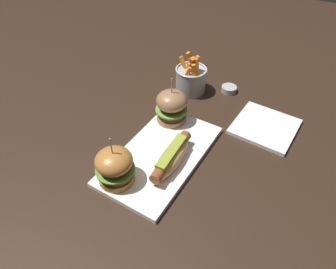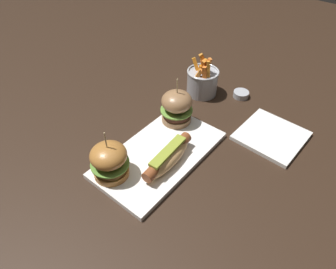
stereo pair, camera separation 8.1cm
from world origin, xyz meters
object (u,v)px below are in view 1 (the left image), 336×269
object	(u,v)px
hot_dog	(171,157)
side_plate	(265,127)
slider_right	(172,106)
fries_bucket	(191,79)
sauce_ramekin	(229,89)
slider_left	(115,166)
platter_main	(161,155)

from	to	relation	value
hot_dog	side_plate	xyz separation A→B (m)	(0.28, -0.16, -0.03)
slider_right	fries_bucket	world-z (taller)	slider_right
slider_right	hot_dog	bearing A→B (deg)	-149.10
sauce_ramekin	fries_bucket	bearing A→B (deg)	119.17
hot_dog	slider_left	bearing A→B (deg)	142.92
platter_main	fries_bucket	world-z (taller)	fries_bucket
slider_left	sauce_ramekin	xyz separation A→B (m)	(0.52, -0.08, -0.05)
slider_left	side_plate	distance (m)	0.47
fries_bucket	side_plate	world-z (taller)	fries_bucket
hot_dog	side_plate	bearing A→B (deg)	-30.07
fries_bucket	slider_right	bearing A→B (deg)	-169.65
platter_main	slider_left	size ratio (longest dim) A/B	2.61
platter_main	hot_dog	size ratio (longest dim) A/B	2.00
fries_bucket	platter_main	bearing A→B (deg)	-165.56
platter_main	sauce_ramekin	world-z (taller)	sauce_ramekin
platter_main	sauce_ramekin	distance (m)	0.39
hot_dog	sauce_ramekin	world-z (taller)	hot_dog
slider_right	side_plate	xyz separation A→B (m)	(0.13, -0.25, -0.06)
sauce_ramekin	side_plate	size ratio (longest dim) A/B	0.30
hot_dog	slider_right	size ratio (longest dim) A/B	1.25
hot_dog	fries_bucket	xyz separation A→B (m)	(0.34, 0.12, 0.01)
slider_left	fries_bucket	world-z (taller)	slider_left
sauce_ramekin	side_plate	xyz separation A→B (m)	(-0.12, -0.17, -0.00)
platter_main	slider_right	bearing A→B (deg)	19.75
platter_main	slider_right	xyz separation A→B (m)	(0.14, 0.05, 0.06)
fries_bucket	side_plate	distance (m)	0.29
platter_main	side_plate	bearing A→B (deg)	-37.80
platter_main	fries_bucket	distance (m)	0.33
slider_right	sauce_ramekin	xyz separation A→B (m)	(0.25, -0.08, -0.05)
platter_main	slider_right	distance (m)	0.16
slider_right	side_plate	bearing A→B (deg)	-63.49
slider_left	fries_bucket	bearing A→B (deg)	4.69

